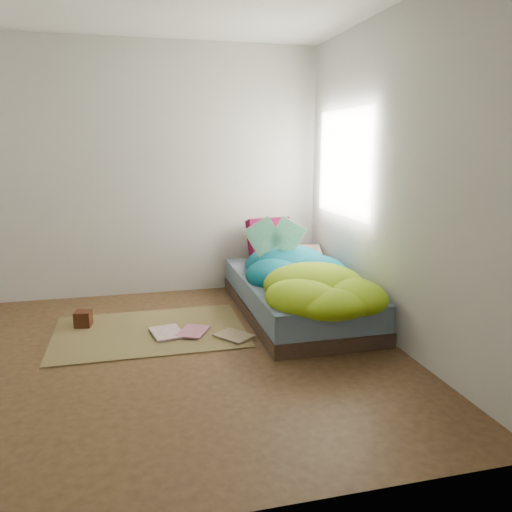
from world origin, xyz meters
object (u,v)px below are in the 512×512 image
(wooden_box, at_px, (83,319))
(floor_book_a, at_px, (153,335))
(bed, at_px, (296,296))
(pillow_magenta, at_px, (270,240))
(floor_book_b, at_px, (181,331))
(open_book, at_px, (276,226))

(wooden_box, distance_m, floor_book_a, 0.71)
(wooden_box, height_order, floor_book_a, wooden_box)
(bed, relative_size, pillow_magenta, 4.31)
(pillow_magenta, height_order, floor_book_b, pillow_magenta)
(pillow_magenta, bearing_deg, floor_book_b, -144.11)
(open_book, relative_size, wooden_box, 3.48)
(bed, bearing_deg, open_book, 134.67)
(bed, height_order, wooden_box, bed)
(open_book, relative_size, floor_book_b, 1.59)
(bed, distance_m, pillow_magenta, 0.87)
(bed, distance_m, open_book, 0.69)
(open_book, bearing_deg, pillow_magenta, 85.74)
(open_book, height_order, wooden_box, open_book)
(floor_book_b, bearing_deg, floor_book_a, -142.70)
(bed, height_order, pillow_magenta, pillow_magenta)
(bed, distance_m, wooden_box, 1.94)
(pillow_magenta, distance_m, floor_book_a, 1.78)
(wooden_box, relative_size, floor_book_a, 0.41)
(wooden_box, height_order, floor_book_b, wooden_box)
(pillow_magenta, height_order, open_book, open_book)
(open_book, distance_m, floor_book_b, 1.32)
(pillow_magenta, relative_size, floor_book_b, 1.57)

